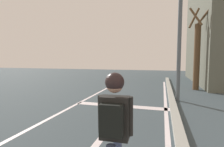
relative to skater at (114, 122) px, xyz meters
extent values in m
cube|color=silver|center=(-2.65, 2.11, -1.02)|extent=(0.12, 20.00, 0.01)
cube|color=silver|center=(0.67, 2.11, -1.02)|extent=(0.12, 20.00, 0.01)
cube|color=silver|center=(-0.91, 4.39, -1.02)|extent=(3.48, 0.40, 0.01)
cube|color=silver|center=(-0.74, 1.65, -1.02)|extent=(0.16, 1.40, 0.01)
cube|color=silver|center=(-0.74, 2.50, -1.02)|extent=(0.71, 0.71, 0.01)
cube|color=#A0A19A|center=(0.92, 2.11, -0.95)|extent=(0.24, 24.00, 0.14)
cube|color=black|center=(0.00, 0.02, 0.04)|extent=(0.35, 0.19, 0.51)
cylinder|color=black|center=(-0.18, 0.04, 0.07)|extent=(0.07, 0.09, 0.47)
cylinder|color=black|center=(0.18, 0.06, 0.07)|extent=(0.07, 0.09, 0.47)
sphere|color=tan|center=(0.00, 0.02, 0.44)|extent=(0.20, 0.20, 0.20)
sphere|color=#2C2020|center=(0.00, 0.02, 0.46)|extent=(0.23, 0.23, 0.23)
cube|color=black|center=(0.00, -0.12, 0.06)|extent=(0.26, 0.15, 0.36)
cylinder|color=#515B62|center=(1.17, 5.89, 1.74)|extent=(0.16, 0.16, 5.52)
cylinder|color=brown|center=(2.38, 9.01, 0.83)|extent=(0.33, 0.33, 3.70)
cylinder|color=brown|center=(2.63, 9.18, 3.01)|extent=(0.62, 0.83, 0.80)
cylinder|color=brown|center=(2.20, 9.25, 3.06)|extent=(0.66, 0.53, 1.17)
cylinder|color=brown|center=(2.21, 8.76, 3.04)|extent=(0.70, 0.54, 1.07)
camera|label=1|loc=(0.53, -1.94, 0.73)|focal=28.38mm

